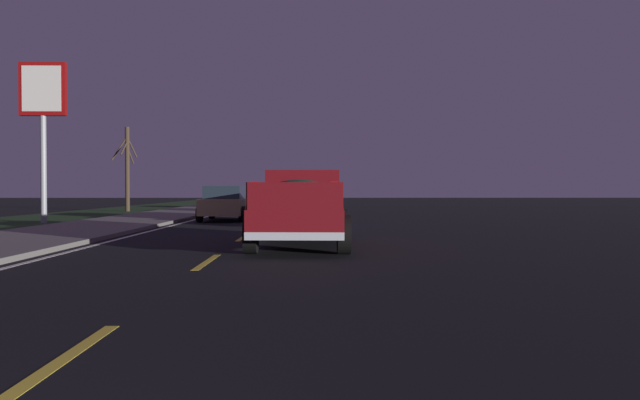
% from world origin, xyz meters
% --- Properties ---
extents(ground, '(144.00, 144.00, 0.00)m').
position_xyz_m(ground, '(27.00, 0.00, 0.00)').
color(ground, black).
extents(sidewalk_shoulder, '(108.00, 4.00, 0.12)m').
position_xyz_m(sidewalk_shoulder, '(27.00, 5.70, 0.06)').
color(sidewalk_shoulder, slate).
rests_on(sidewalk_shoulder, ground).
extents(grass_verge, '(108.00, 6.00, 0.01)m').
position_xyz_m(grass_verge, '(27.00, 10.70, 0.00)').
color(grass_verge, '#1E3819').
rests_on(grass_verge, ground).
extents(lane_markings, '(108.34, 3.54, 0.01)m').
position_xyz_m(lane_markings, '(29.34, 2.51, 0.00)').
color(lane_markings, yellow).
rests_on(lane_markings, ground).
extents(pickup_truck, '(5.49, 2.41, 1.87)m').
position_xyz_m(pickup_truck, '(13.44, -1.75, 0.98)').
color(pickup_truck, maroon).
rests_on(pickup_truck, ground).
extents(sedan_tan, '(4.41, 2.03, 1.54)m').
position_xyz_m(sedan_tan, '(25.40, 1.91, 0.78)').
color(sedan_tan, '#9E845B').
rests_on(sedan_tan, ground).
extents(sedan_green, '(4.43, 2.07, 1.54)m').
position_xyz_m(sedan_green, '(40.84, 1.51, 0.78)').
color(sedan_green, '#14592D').
rests_on(sedan_green, ground).
extents(sedan_blue, '(4.41, 2.04, 1.54)m').
position_xyz_m(sedan_blue, '(21.68, -1.72, 0.78)').
color(sedan_blue, navy).
rests_on(sedan_blue, ground).
extents(sedan_black, '(4.44, 2.09, 1.54)m').
position_xyz_m(sedan_black, '(30.72, -1.89, 0.78)').
color(sedan_black, black).
rests_on(sedan_black, ground).
extents(gas_price_sign, '(0.27, 1.90, 6.63)m').
position_xyz_m(gas_price_sign, '(23.36, 9.12, 4.97)').
color(gas_price_sign, '#99999E').
rests_on(gas_price_sign, ground).
extents(bare_tree_far, '(1.62, 1.37, 5.36)m').
position_xyz_m(bare_tree_far, '(36.43, 9.81, 2.83)').
color(bare_tree_far, '#423323').
rests_on(bare_tree_far, ground).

